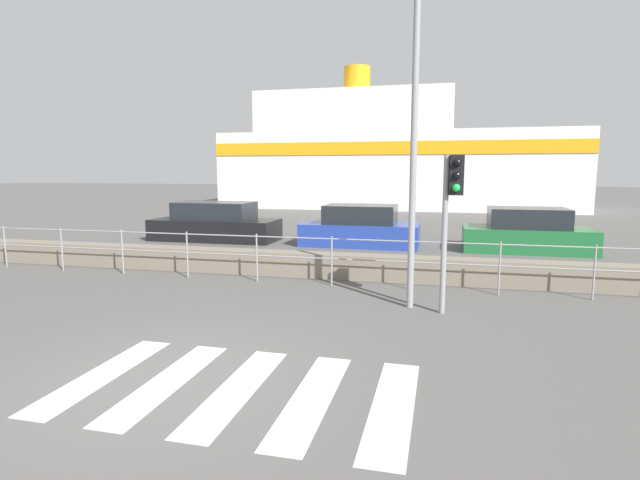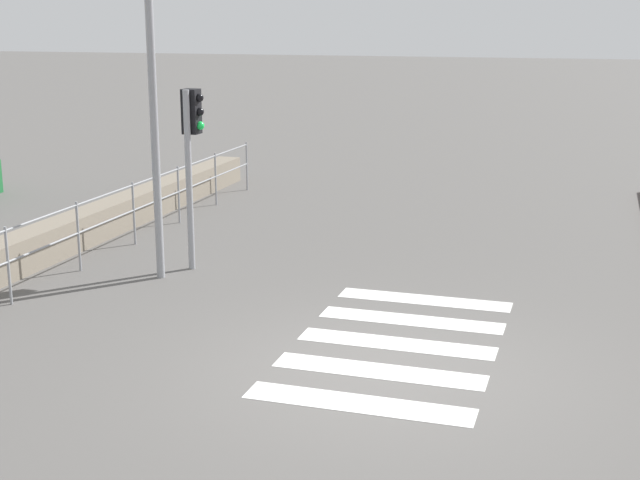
# 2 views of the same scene
# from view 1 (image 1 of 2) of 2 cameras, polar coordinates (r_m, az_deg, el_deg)

# --- Properties ---
(ground_plane) EXTENTS (160.00, 160.00, 0.00)m
(ground_plane) POSITION_cam_1_polar(r_m,az_deg,el_deg) (6.54, -17.36, -15.14)
(ground_plane) COLOR #565451
(crosswalk) EXTENTS (4.05, 2.40, 0.01)m
(crosswalk) POSITION_cam_1_polar(r_m,az_deg,el_deg) (6.13, -9.43, -16.44)
(crosswalk) COLOR silver
(crosswalk) RESTS_ON ground_plane
(seawall) EXTENTS (21.34, 0.55, 0.57)m
(seawall) POSITION_cam_1_polar(r_m,az_deg,el_deg) (12.04, -1.83, -2.76)
(seawall) COLOR slate
(seawall) RESTS_ON ground_plane
(harbor_fence) EXTENTS (19.24, 0.04, 1.10)m
(harbor_fence) POSITION_cam_1_polar(r_m,az_deg,el_deg) (11.14, -3.05, -1.36)
(harbor_fence) COLOR gray
(harbor_fence) RESTS_ON ground_plane
(traffic_light_far) EXTENTS (0.34, 0.32, 2.78)m
(traffic_light_far) POSITION_cam_1_polar(r_m,az_deg,el_deg) (8.91, 14.84, 4.62)
(traffic_light_far) COLOR gray
(traffic_light_far) RESTS_ON ground_plane
(streetlamp) EXTENTS (0.32, 1.13, 5.99)m
(streetlamp) POSITION_cam_1_polar(r_m,az_deg,el_deg) (9.04, 10.72, 15.43)
(streetlamp) COLOR gray
(streetlamp) RESTS_ON ground_plane
(ferry_boat) EXTENTS (23.10, 7.65, 9.52)m
(ferry_boat) POSITION_cam_1_polar(r_m,az_deg,el_deg) (35.05, 7.76, 9.14)
(ferry_boat) COLOR white
(ferry_boat) RESTS_ON ground_plane
(parked_car_black) EXTENTS (4.57, 1.78, 1.39)m
(parked_car_black) POSITION_cam_1_polar(r_m,az_deg,el_deg) (18.52, -11.90, 1.81)
(parked_car_black) COLOR black
(parked_car_black) RESTS_ON ground_plane
(parked_car_blue) EXTENTS (3.92, 1.83, 1.37)m
(parked_car_blue) POSITION_cam_1_polar(r_m,az_deg,el_deg) (16.91, 4.63, 1.35)
(parked_car_blue) COLOR #233D9E
(parked_car_blue) RESTS_ON ground_plane
(parked_car_green) EXTENTS (3.85, 1.83, 1.36)m
(parked_car_green) POSITION_cam_1_polar(r_m,az_deg,el_deg) (16.90, 22.57, 0.75)
(parked_car_green) COLOR #1E6633
(parked_car_green) RESTS_ON ground_plane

